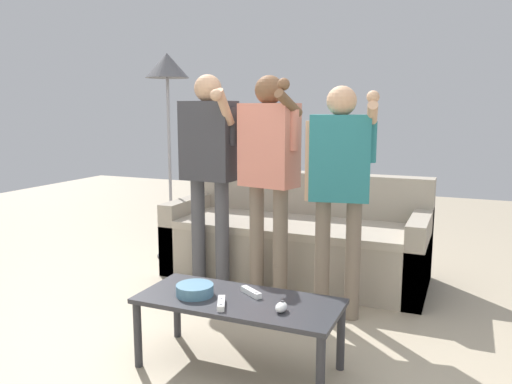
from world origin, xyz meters
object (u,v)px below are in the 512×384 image
Objects in this scene: player_left at (209,157)px; game_remote_wand_near at (251,292)px; game_remote_nunchuk at (281,307)px; floor_lamp at (167,78)px; player_center at (269,162)px; couch at (296,241)px; player_right at (340,175)px; coffee_table at (239,307)px; snack_bowl at (195,290)px; game_remote_wand_far at (221,303)px.

player_left reaches higher than game_remote_wand_near.
game_remote_nunchuk is 0.05× the size of floor_lamp.
player_center is 1.12m from game_remote_wand_near.
floor_lamp is 1.15× the size of player_left.
couch is 1.38× the size of player_right.
player_left is (-0.73, 1.04, 0.69)m from coffee_table.
player_center reaches higher than snack_bowl.
couch reaches higher than coffee_table.
floor_lamp is at bearing 140.31° from player_left.
game_remote_nunchuk is 0.55× the size of game_remote_wand_far.
snack_bowl is 2.32× the size of game_remote_nunchuk.
player_center is at bearing -28.19° from floor_lamp.
game_remote_nunchuk is 1.31m from player_center.
game_remote_wand_far is at bearing -80.91° from player_center.
player_left is (-0.52, -0.56, 0.74)m from couch.
snack_bowl is 0.13× the size of player_center.
game_remote_wand_far is (-0.31, -0.05, -0.01)m from game_remote_nunchuk.
game_remote_wand_near reaches higher than coffee_table.
snack_bowl is 1.19m from player_center.
player_right reaches higher than game_remote_wand_near.
game_remote_nunchuk is (0.51, -0.03, -0.01)m from snack_bowl.
player_center is at bearing 105.78° from game_remote_wand_near.
game_remote_nunchuk is (0.48, -1.67, 0.12)m from couch.
player_center is at bearing 114.73° from game_remote_nunchuk.
game_remote_wand_far is (0.17, -1.72, 0.11)m from couch.
player_center is 0.55m from player_right.
player_left is 1.07× the size of player_right.
player_center reaches higher than game_remote_nunchuk.
game_remote_wand_near is at bearing -46.21° from floor_lamp.
game_remote_wand_near is (-0.23, 0.15, -0.01)m from game_remote_nunchuk.
player_right is 1.01m from game_remote_wand_near.
coffee_table is at bearing 9.84° from snack_bowl.
snack_bowl reaches higher than game_remote_nunchuk.
floor_lamp is at bearing 135.20° from game_remote_nunchuk.
player_left reaches higher than player_right.
coffee_table is (0.21, -1.60, 0.04)m from couch.
game_remote_nunchuk is at bearing -93.11° from player_right.
floor_lamp is at bearing 177.42° from couch.
player_center reaches higher than game_remote_wand_near.
player_left is (-1.00, 1.11, 0.62)m from game_remote_nunchuk.
couch is at bearing 105.89° from game_remote_nunchuk.
player_center is (0.51, -0.05, -0.01)m from player_left.
player_left reaches higher than couch.
game_remote_wand_far is (0.69, -1.16, -0.63)m from player_left.
couch is at bearing -2.58° from floor_lamp.
coffee_table is at bearing -115.16° from game_remote_wand_near.
floor_lamp is 1.23× the size of player_right.
snack_bowl is at bearing -170.16° from coffee_table.
game_remote_wand_near is at bearing 146.39° from game_remote_nunchuk.
snack_bowl is at bearing -65.87° from player_left.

